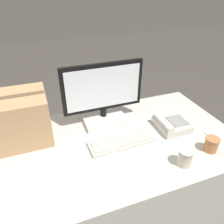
% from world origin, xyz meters
% --- Properties ---
extents(ground_plane, '(12.00, 12.00, 0.00)m').
position_xyz_m(ground_plane, '(0.00, 0.00, 0.00)').
color(ground_plane, '#47423D').
extents(office_desk, '(1.80, 0.90, 0.76)m').
position_xyz_m(office_desk, '(0.00, 0.00, 0.38)').
color(office_desk, beige).
rests_on(office_desk, ground_plane).
extents(monitor, '(0.56, 0.25, 0.43)m').
position_xyz_m(monitor, '(0.12, 0.25, 0.94)').
color(monitor, white).
rests_on(monitor, office_desk).
extents(keyboard, '(0.42, 0.15, 0.03)m').
position_xyz_m(keyboard, '(0.14, -0.03, 0.77)').
color(keyboard, beige).
rests_on(keyboard, office_desk).
extents(desk_phone, '(0.20, 0.22, 0.08)m').
position_xyz_m(desk_phone, '(0.52, -0.00, 0.79)').
color(desk_phone, beige).
rests_on(desk_phone, office_desk).
extents(paper_cup_left, '(0.08, 0.08, 0.10)m').
position_xyz_m(paper_cup_left, '(0.39, -0.32, 0.81)').
color(paper_cup_left, beige).
rests_on(paper_cup_left, office_desk).
extents(paper_cup_right, '(0.08, 0.08, 0.09)m').
position_xyz_m(paper_cup_right, '(0.61, -0.28, 0.80)').
color(paper_cup_right, '#BC7547').
rests_on(paper_cup_right, office_desk).
extents(spoon, '(0.14, 0.09, 0.00)m').
position_xyz_m(spoon, '(-0.11, -0.15, 0.76)').
color(spoon, silver).
rests_on(spoon, office_desk).
extents(cardboard_box, '(0.39, 0.32, 0.30)m').
position_xyz_m(cardboard_box, '(-0.45, 0.24, 0.91)').
color(cardboard_box, tan).
rests_on(cardboard_box, office_desk).
extents(sticky_note_pad, '(0.10, 0.10, 0.01)m').
position_xyz_m(sticky_note_pad, '(0.75, -0.17, 0.76)').
color(sticky_note_pad, silver).
rests_on(sticky_note_pad, office_desk).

